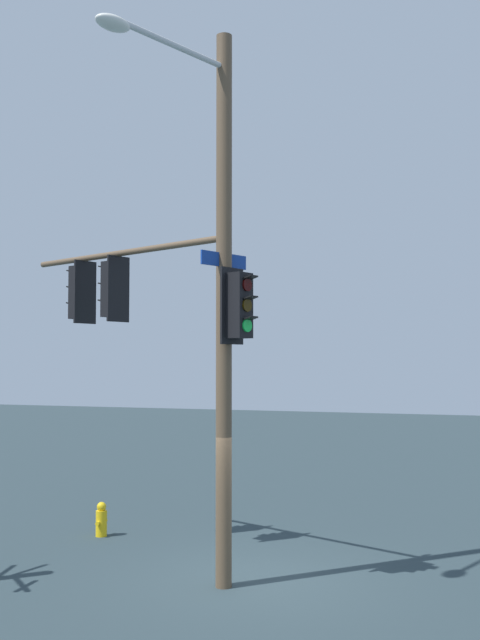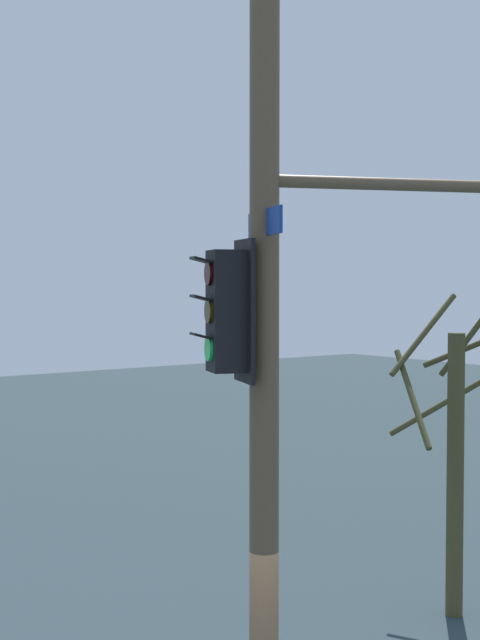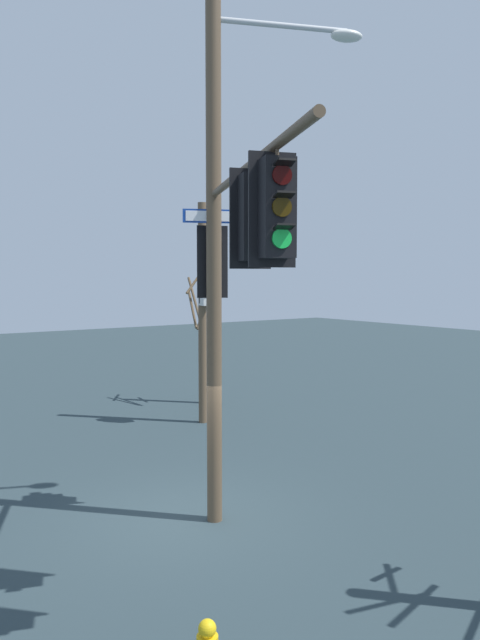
% 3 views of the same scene
% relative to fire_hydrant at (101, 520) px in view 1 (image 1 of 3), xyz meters
% --- Properties ---
extents(ground_plane, '(80.00, 80.00, 0.00)m').
position_rel_fire_hydrant_xyz_m(ground_plane, '(2.02, 4.09, -0.34)').
color(ground_plane, '#29383D').
extents(main_signal_pole_assembly, '(4.77, 5.69, 9.46)m').
position_rel_fire_hydrant_xyz_m(main_signal_pole_assembly, '(2.20, 2.78, 4.78)').
color(main_signal_pole_assembly, brown).
rests_on(main_signal_pole_assembly, ground).
extents(fire_hydrant, '(0.38, 0.24, 0.73)m').
position_rel_fire_hydrant_xyz_m(fire_hydrant, '(0.00, 0.00, 0.00)').
color(fire_hydrant, yellow).
rests_on(fire_hydrant, ground).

